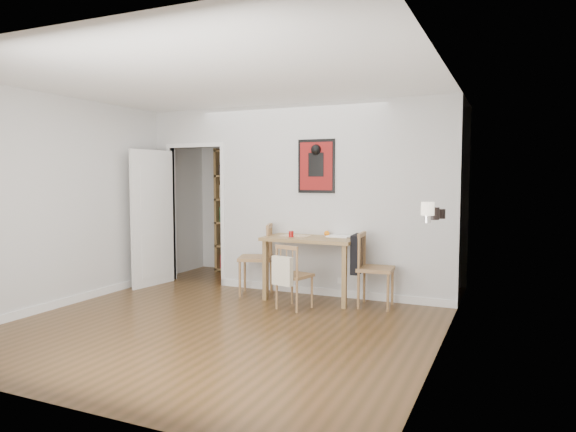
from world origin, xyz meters
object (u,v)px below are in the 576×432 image
at_px(ceramic_jar_b, 441,214).
at_px(orange_fruit, 327,233).
at_px(bookshelf, 242,211).
at_px(notebook, 340,236).
at_px(red_glass, 291,234).
at_px(chair_left, 256,259).
at_px(ceramic_jar_a, 434,213).
at_px(chair_front, 294,276).
at_px(dining_table, 313,244).
at_px(chair_right, 374,268).
at_px(fireplace, 438,273).
at_px(mantel_lamp, 428,210).

bearing_deg(ceramic_jar_b, orange_fruit, 155.38).
height_order(bookshelf, notebook, bookshelf).
bearing_deg(ceramic_jar_b, red_glass, 167.72).
distance_m(chair_left, notebook, 1.21).
bearing_deg(ceramic_jar_a, notebook, 146.52).
xyz_separation_m(chair_left, chair_front, (0.79, -0.51, -0.08)).
height_order(dining_table, chair_left, chair_left).
xyz_separation_m(ceramic_jar_a, ceramic_jar_b, (0.05, 0.17, -0.01)).
relative_size(bookshelf, notebook, 6.83).
bearing_deg(ceramic_jar_b, notebook, 152.83).
xyz_separation_m(dining_table, orange_fruit, (0.15, 0.13, 0.14)).
bearing_deg(ceramic_jar_b, chair_left, 168.16).
height_order(chair_right, orange_fruit, chair_right).
xyz_separation_m(dining_table, fireplace, (1.72, -0.85, -0.11)).
distance_m(dining_table, ceramic_jar_b, 1.86).
distance_m(chair_left, chair_front, 0.95).
relative_size(red_glass, orange_fruit, 1.10).
relative_size(chair_right, ceramic_jar_a, 7.15).
distance_m(dining_table, notebook, 0.37).
relative_size(notebook, ceramic_jar_b, 2.93).
relative_size(fireplace, red_glass, 15.50).
distance_m(bookshelf, fireplace, 4.13).
bearing_deg(chair_front, chair_left, 146.92).
relative_size(chair_right, bookshelf, 0.44).
xyz_separation_m(orange_fruit, mantel_lamp, (1.49, -1.29, 0.42)).
bearing_deg(bookshelf, ceramic_jar_a, -30.86).
bearing_deg(red_glass, chair_left, 169.65).
height_order(chair_left, fireplace, fireplace).
distance_m(chair_left, orange_fruit, 1.05).
distance_m(fireplace, ceramic_jar_b, 0.65).
bearing_deg(fireplace, mantel_lamp, -103.53).
bearing_deg(chair_front, chair_right, 29.53).
height_order(orange_fruit, notebook, orange_fruit).
xyz_separation_m(chair_left, ceramic_jar_b, (2.51, -0.53, 0.73)).
bearing_deg(notebook, fireplace, -35.00).
xyz_separation_m(dining_table, mantel_lamp, (1.64, -1.16, 0.56)).
relative_size(chair_front, mantel_lamp, 3.95).
relative_size(red_glass, ceramic_jar_a, 0.62).
xyz_separation_m(chair_left, orange_fruit, (0.96, 0.18, 0.38)).
bearing_deg(bookshelf, dining_table, -36.09).
xyz_separation_m(bookshelf, fireplace, (3.50, -2.15, -0.41)).
distance_m(dining_table, ceramic_jar_a, 1.88).
relative_size(chair_front, bookshelf, 0.38).
bearing_deg(notebook, dining_table, -160.37).
bearing_deg(notebook, chair_right, -20.98).
relative_size(dining_table, chair_right, 1.31).
relative_size(fireplace, mantel_lamp, 6.21).
xyz_separation_m(chair_right, orange_fruit, (-0.69, 0.20, 0.38)).
distance_m(ceramic_jar_a, ceramic_jar_b, 0.18).
bearing_deg(fireplace, chair_right, 138.43).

